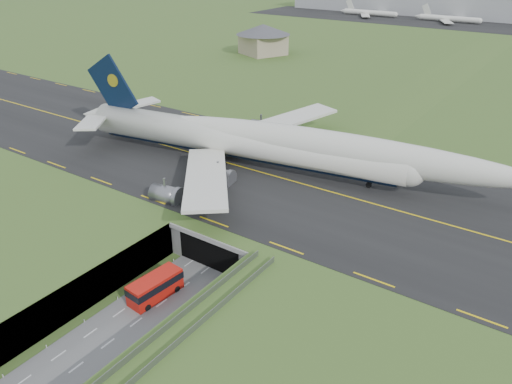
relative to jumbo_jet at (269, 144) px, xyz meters
The scene contains 9 objects.
ground 37.73m from the jumbo_jet, 79.56° to the right, with size 900.00×900.00×0.00m, color #406026.
airfield_deck 36.92m from the jumbo_jet, 79.56° to the right, with size 800.00×800.00×6.00m, color gray.
trench_road 44.80m from the jumbo_jet, 81.36° to the right, with size 12.00×75.00×0.20m, color slate.
taxiway 8.82m from the jumbo_jet, 19.61° to the right, with size 800.00×44.00×0.18m, color black.
tunnel_portal 21.36m from the jumbo_jet, 70.72° to the right, with size 17.00×22.30×6.00m.
guideway 57.52m from the jumbo_jet, 72.17° to the right, with size 3.00×53.00×7.05m.
jumbo_jet is the anchor object (origin of this frame).
shuttle_tram 39.10m from the jumbo_jet, 82.86° to the right, with size 3.98×8.77×3.45m.
service_building 119.08m from the jumbo_jet, 124.35° to the left, with size 29.26×29.26×12.14m.
Camera 1 is at (44.27, -42.94, 47.22)m, focal length 35.00 mm.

